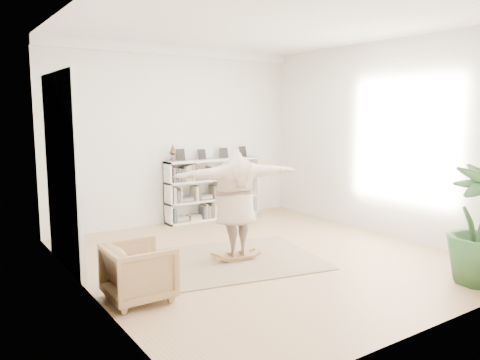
# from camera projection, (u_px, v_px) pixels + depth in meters

# --- Properties ---
(floor) EXTENTS (6.00, 6.00, 0.00)m
(floor) POSITION_uv_depth(u_px,v_px,m) (263.00, 257.00, 7.47)
(floor) COLOR tan
(floor) RESTS_ON ground
(room_shell) EXTENTS (6.00, 6.00, 6.00)m
(room_shell) POSITION_uv_depth(u_px,v_px,m) (177.00, 51.00, 9.38)
(room_shell) COLOR silver
(room_shell) RESTS_ON floor
(doors) EXTENTS (0.09, 1.78, 2.92)m
(doors) POSITION_uv_depth(u_px,v_px,m) (63.00, 173.00, 6.84)
(doors) COLOR white
(doors) RESTS_ON floor
(bookshelf) EXTENTS (2.20, 0.35, 1.64)m
(bookshelf) POSITION_uv_depth(u_px,v_px,m) (213.00, 190.00, 10.10)
(bookshelf) COLOR silver
(bookshelf) RESTS_ON floor
(armchair) EXTENTS (0.79, 0.77, 0.71)m
(armchair) POSITION_uv_depth(u_px,v_px,m) (139.00, 272.00, 5.70)
(armchair) COLOR tan
(armchair) RESTS_ON floor
(rug) EXTENTS (2.85, 2.47, 0.02)m
(rug) POSITION_uv_depth(u_px,v_px,m) (236.00, 260.00, 7.29)
(rug) COLOR tan
(rug) RESTS_ON floor
(rocker_board) EXTENTS (0.56, 0.40, 0.11)m
(rocker_board) POSITION_uv_depth(u_px,v_px,m) (236.00, 256.00, 7.29)
(rocker_board) COLOR olive
(rocker_board) RESTS_ON rug
(person) EXTENTS (2.11, 0.96, 1.66)m
(person) POSITION_uv_depth(u_px,v_px,m) (236.00, 200.00, 7.16)
(person) COLOR #C3A592
(person) RESTS_ON rocker_board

